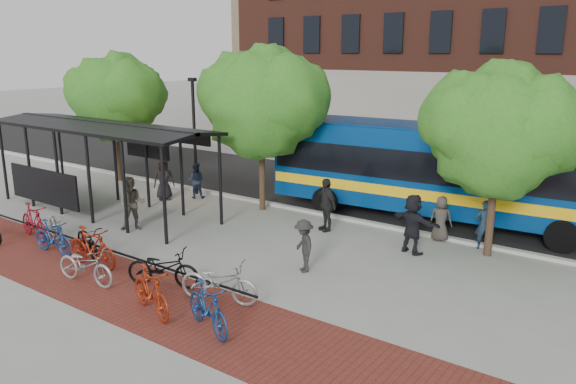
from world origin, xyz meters
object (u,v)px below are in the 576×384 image
Objects in this scene: bike_1 at (34,221)px; bike_6 at (86,265)px; lamp_post_left at (194,133)px; pedestrian_2 at (196,180)px; bike_11 at (208,308)px; pedestrian_8 at (132,204)px; tree_b at (264,98)px; pedestrian_6 at (441,219)px; pedestrian_5 at (413,224)px; tree_a at (116,94)px; bike_10 at (219,282)px; pedestrian_9 at (304,246)px; bike_4 at (87,240)px; bike_3 at (53,237)px; pedestrian_7 at (485,225)px; tree_c at (502,127)px; pedestrian_0 at (164,179)px; bus_shelter at (99,136)px; pedestrian_4 at (326,205)px; bike_5 at (92,247)px; bike_9 at (151,291)px; bus at (446,168)px; bike_2 at (56,227)px; bike_8 at (163,268)px.

bike_1 is 0.99× the size of bike_6.
lamp_post_left is 2.10m from pedestrian_2.
pedestrian_8 reaches higher than bike_11.
bike_1 is (-4.18, -7.44, -3.85)m from tree_b.
pedestrian_6 is (10.74, 0.74, -0.01)m from pedestrian_2.
lamp_post_left reaches higher than pedestrian_2.
pedestrian_5 is at bearing -7.68° from lamp_post_left.
bike_10 is (13.37, -7.47, -3.68)m from tree_a.
pedestrian_9 is at bearing -42.31° from tree_b.
pedestrian_2 is (-2.32, 7.10, 0.29)m from bike_4.
pedestrian_2 is at bearing -168.00° from pedestrian_9.
bike_3 is 13.74m from pedestrian_7.
bike_6 is at bearing -133.96° from tree_c.
bike_4 is 0.89× the size of bike_10.
pedestrian_0 is 1.10× the size of pedestrian_7.
lamp_post_left is (1.13, 4.08, -0.25)m from bus_shelter.
bike_10 is (9.59, -3.64, -2.44)m from bus_shelter.
pedestrian_5 reaches higher than bike_1.
pedestrian_4 is at bearing -3.98° from tree_a.
pedestrian_4 is at bearing -31.70° from bike_5.
tree_b reaches higher than bike_9.
bike_9 is (5.75, -1.00, 0.05)m from bike_3.
bike_11 is (14.20, -8.76, -3.66)m from tree_a.
tree_b is 3.20× the size of bike_5.
pedestrian_2 is at bearing -3.01° from tree_a.
bus reaches higher than bike_2.
bike_3 is 2.97m from bike_6.
bike_1 is at bearing -90.60° from lamp_post_left.
pedestrian_0 is at bearing 72.79° from bike_11.
bus is (15.40, 2.69, -2.19)m from tree_a.
bike_5 is at bearing -126.83° from bus.
bike_6 is 1.03× the size of bike_9.
tree_a is 11.03m from bike_3.
tree_c is at bearing -0.00° from tree_a.
tree_c is (8.99, -0.00, -0.41)m from tree_b.
pedestrian_6 is (0.76, -2.24, -1.28)m from bus.
bike_1 is 7.79m from bike_9.
bus_shelter is at bearing 77.01° from bike_9.
pedestrian_4 is at bearing -24.19° from bike_2.
pedestrian_7 is at bearing -45.30° from bike_10.
pedestrian_9 is (2.49, 3.13, 0.24)m from bike_8.
bike_6 is 1.13× the size of pedestrian_0.
tree_c reaches higher than bike_11.
pedestrian_9 reaches higher than bike_1.
bus is 11.66m from pedestrian_0.
pedestrian_4 reaches higher than bike_9.
pedestrian_6 is (-1.84, 0.45, -3.28)m from tree_c.
bike_3 is at bearing -123.58° from pedestrian_0.
bike_5 is 0.99× the size of bike_6.
pedestrian_4 reaches higher than bike_10.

